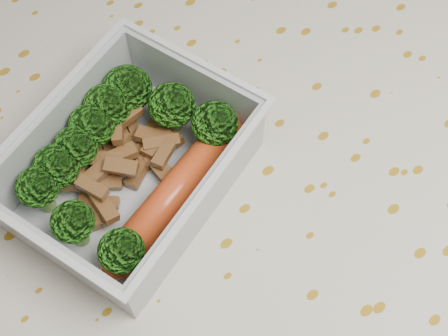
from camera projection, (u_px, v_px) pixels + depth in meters
dining_table at (233, 236)px, 0.53m from camera, size 1.40×0.90×0.75m
tablecloth at (233, 211)px, 0.48m from camera, size 1.46×0.96×0.19m
lunch_container at (131, 170)px, 0.43m from camera, size 0.20×0.18×0.06m
broccoli_florets at (115, 142)px, 0.43m from camera, size 0.15×0.14×0.04m
meat_pile at (121, 162)px, 0.44m from camera, size 0.09×0.08×0.03m
sausage at (175, 192)px, 0.43m from camera, size 0.14×0.06×0.02m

